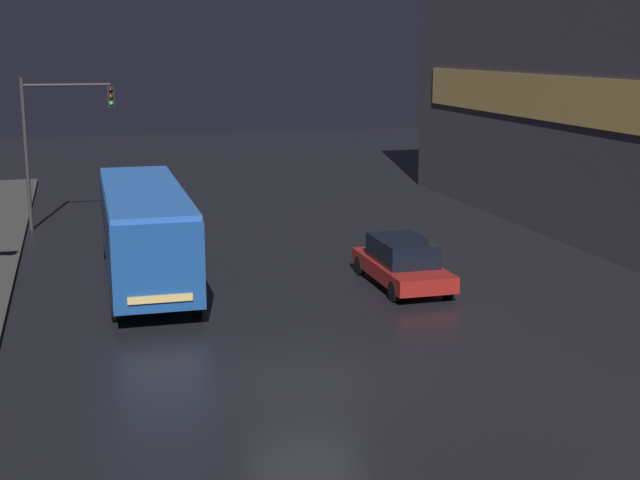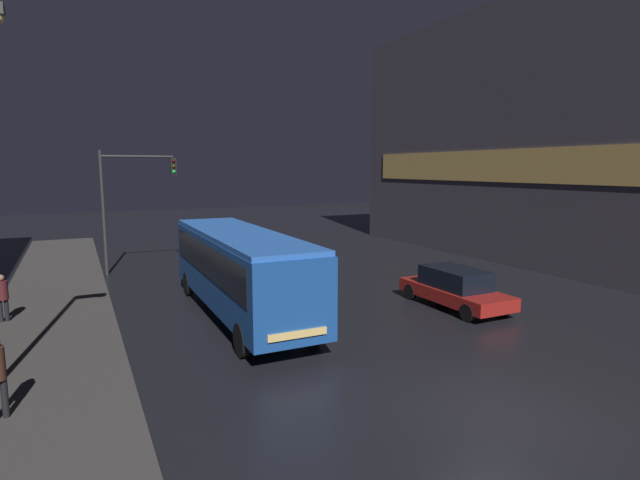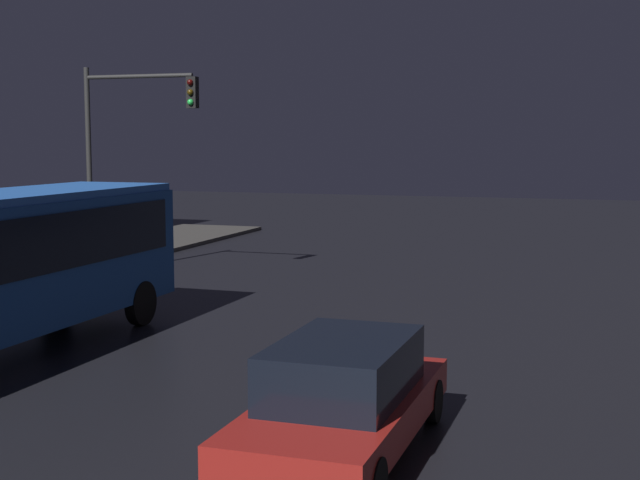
% 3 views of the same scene
% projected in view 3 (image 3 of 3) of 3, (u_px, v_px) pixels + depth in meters
% --- Properties ---
extents(car_taxi, '(1.94, 4.79, 1.54)m').
position_uv_depth(car_taxi, '(343.00, 396.00, 11.81)').
color(car_taxi, maroon).
rests_on(car_taxi, ground).
extents(traffic_light_main, '(3.75, 0.35, 6.30)m').
position_uv_depth(traffic_light_main, '(125.00, 135.00, 26.50)').
color(traffic_light_main, '#2D2D2D').
rests_on(traffic_light_main, ground).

